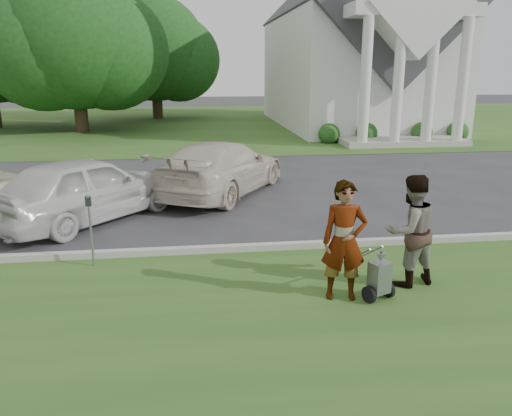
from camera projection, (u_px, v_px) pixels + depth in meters
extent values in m
plane|color=#333335|center=(271.00, 260.00, 9.99)|extent=(120.00, 120.00, 0.00)
cube|color=#2A531C|center=(303.00, 337.00, 7.12)|extent=(80.00, 7.00, 0.01)
cube|color=#2A531C|center=(212.00, 122.00, 35.77)|extent=(80.00, 30.00, 0.01)
cube|color=#9E9E93|center=(267.00, 247.00, 10.49)|extent=(80.00, 0.18, 0.15)
cube|color=white|center=(349.00, 71.00, 33.06)|extent=(9.00, 16.00, 7.00)
cube|color=#38383D|center=(352.00, 15.00, 32.12)|extent=(9.19, 17.00, 9.19)
cube|color=#9E9E93|center=(401.00, 141.00, 25.18)|extent=(6.20, 2.60, 0.30)
cylinder|color=white|center=(365.00, 84.00, 23.16)|extent=(0.50, 0.50, 6.00)
cylinder|color=white|center=(398.00, 84.00, 23.36)|extent=(0.50, 0.50, 6.00)
cylinder|color=white|center=(430.00, 84.00, 23.56)|extent=(0.50, 0.50, 6.00)
cylinder|color=white|center=(462.00, 84.00, 23.75)|extent=(0.50, 0.50, 6.00)
cube|color=white|center=(413.00, 11.00, 23.33)|extent=(6.20, 2.00, 0.60)
cube|color=white|center=(414.00, 4.00, 23.25)|extent=(5.09, 2.20, 5.09)
sphere|color=#1E4C19|center=(329.00, 134.00, 25.53)|extent=(1.10, 1.10, 1.10)
sphere|color=#1E4C19|center=(367.00, 133.00, 25.78)|extent=(1.10, 1.10, 1.10)
sphere|color=#1E4C19|center=(422.00, 133.00, 26.15)|extent=(1.10, 1.10, 1.10)
sphere|color=#1E4C19|center=(458.00, 132.00, 26.39)|extent=(1.10, 1.10, 1.10)
cylinder|color=#332316|center=(80.00, 105.00, 29.58)|extent=(0.76, 0.76, 3.20)
sphere|color=#154716|center=(74.00, 35.00, 28.52)|extent=(8.40, 8.40, 8.40)
sphere|color=#154716|center=(110.00, 51.00, 29.27)|extent=(6.89, 6.89, 6.89)
sphere|color=#154716|center=(43.00, 47.00, 28.20)|extent=(7.22, 7.22, 7.22)
sphere|color=#154716|center=(21.00, 43.00, 31.27)|extent=(7.54, 7.54, 7.54)
cylinder|color=#332316|center=(157.00, 98.00, 37.74)|extent=(0.76, 0.76, 3.00)
sphere|color=#154716|center=(155.00, 49.00, 36.77)|extent=(7.60, 7.60, 7.60)
sphere|color=#154716|center=(178.00, 60.00, 37.47)|extent=(6.23, 6.23, 6.23)
sphere|color=#154716|center=(134.00, 57.00, 36.45)|extent=(6.54, 6.54, 6.54)
cylinder|color=black|center=(369.00, 295.00, 8.13)|extent=(0.17, 0.29, 0.29)
cylinder|color=black|center=(388.00, 289.00, 8.33)|extent=(0.17, 0.29, 0.29)
cylinder|color=#2D2D33|center=(378.00, 292.00, 8.23)|extent=(0.45, 0.22, 0.03)
cube|color=gray|center=(379.00, 277.00, 8.16)|extent=(0.39, 0.36, 0.53)
cone|color=gray|center=(381.00, 257.00, 8.06)|extent=(0.21, 0.21, 0.15)
cylinder|color=#2D2D33|center=(381.00, 253.00, 8.04)|extent=(0.04, 0.04, 0.06)
cylinder|color=gray|center=(355.00, 256.00, 8.41)|extent=(0.30, 0.66, 0.50)
cylinder|color=gray|center=(367.00, 254.00, 8.54)|extent=(0.30, 0.66, 0.50)
cylinder|color=gray|center=(349.00, 236.00, 8.70)|extent=(0.29, 0.14, 0.03)
imported|color=#999999|center=(344.00, 242.00, 8.07)|extent=(0.79, 0.58, 1.99)
imported|color=#999999|center=(410.00, 231.00, 8.61)|extent=(1.12, 0.97, 1.97)
cylinder|color=gray|center=(91.00, 236.00, 9.51)|extent=(0.04, 0.04, 1.22)
cube|color=#2D2D33|center=(88.00, 201.00, 9.32)|extent=(0.10, 0.07, 0.18)
cylinder|color=gray|center=(88.00, 196.00, 9.30)|extent=(0.09, 0.09, 0.03)
imported|color=silver|center=(86.00, 189.00, 12.32)|extent=(4.70, 5.00, 1.67)
imported|color=beige|center=(221.00, 168.00, 15.06)|extent=(4.70, 5.93, 1.61)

